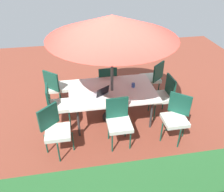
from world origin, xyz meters
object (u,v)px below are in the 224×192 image
object	(u,v)px
chair_south	(107,81)
chair_northwest	(176,116)
chair_north	(119,120)
dining_table	(112,92)
patio_umbrella	(112,27)
chair_southeast	(57,86)
laptop	(101,93)
chair_west	(163,95)
chair_east	(56,104)
chair_northeast	(55,128)
cup	(133,85)
chair_southwest	(153,77)

from	to	relation	value
chair_south	chair_northwest	bearing A→B (deg)	123.12
chair_north	chair_northwest	world-z (taller)	same
dining_table	patio_umbrella	bearing A→B (deg)	0.00
chair_southeast	dining_table	bearing A→B (deg)	-170.64
patio_umbrella	chair_north	world-z (taller)	patio_umbrella
laptop	chair_west	bearing A→B (deg)	151.66
chair_east	chair_northwest	xyz separation A→B (m)	(-2.36, 0.84, 0.00)
chair_south	chair_northeast	bearing A→B (deg)	50.13
chair_northeast	chair_southeast	size ratio (longest dim) A/B	1.00
chair_south	cup	xyz separation A→B (m)	(-0.48, 0.73, 0.26)
patio_umbrella	chair_southwest	size ratio (longest dim) A/B	2.56
patio_umbrella	chair_southeast	world-z (taller)	patio_umbrella
chair_southwest	cup	distance (m)	1.07
chair_north	laptop	size ratio (longest dim) A/B	2.44
chair_southwest	laptop	distance (m)	1.76
chair_east	chair_north	bearing A→B (deg)	-126.79
cup	chair_northwest	bearing A→B (deg)	127.02
laptop	chair_southeast	bearing A→B (deg)	-76.25
laptop	patio_umbrella	bearing A→B (deg)	176.85
chair_south	cup	bearing A→B (deg)	121.08
chair_southwest	cup	xyz separation A→B (m)	(0.72, 0.74, 0.26)
chair_northwest	cup	xyz separation A→B (m)	(0.67, -0.89, 0.26)
chair_northeast	laptop	size ratio (longest dim) A/B	2.44
chair_southeast	cup	distance (m)	1.87
patio_umbrella	chair_south	world-z (taller)	patio_umbrella
chair_north	cup	size ratio (longest dim) A/B	10.86
chair_west	chair_south	distance (m)	1.43
chair_east	chair_southwest	xyz separation A→B (m)	(-2.41, -0.79, 0.00)
patio_umbrella	chair_west	bearing A→B (deg)	177.89
chair_southwest	chair_northwest	size ratio (longest dim) A/B	1.00
chair_northeast	chair_east	bearing A→B (deg)	47.87
chair_east	chair_west	xyz separation A→B (m)	(-2.39, 0.05, 0.00)
chair_east	chair_northeast	distance (m)	0.81
chair_north	patio_umbrella	bearing A→B (deg)	87.35
chair_south	chair_north	distance (m)	1.55
chair_northeast	chair_south	world-z (taller)	same
chair_south	cup	world-z (taller)	chair_south
dining_table	chair_southeast	size ratio (longest dim) A/B	1.89
chair_southwest	chair_south	xyz separation A→B (m)	(1.20, 0.02, 0.00)
chair_east	chair_north	xyz separation A→B (m)	(-1.21, 0.78, 0.00)
chair_west	chair_southwest	bearing A→B (deg)	176.19
laptop	chair_south	bearing A→B (deg)	-138.55
chair_northeast	chair_northwest	distance (m)	2.36
chair_east	laptop	distance (m)	1.00
dining_table	chair_east	distance (m)	1.23
dining_table	laptop	size ratio (longest dim) A/B	4.62
chair_north	cup	xyz separation A→B (m)	(-0.49, -0.83, 0.26)
dining_table	chair_northeast	size ratio (longest dim) A/B	1.89
chair_north	laptop	xyz separation A→B (m)	(0.26, -0.63, 0.27)
chair_northeast	chair_west	world-z (taller)	same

